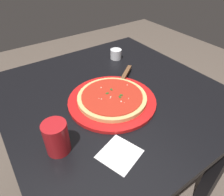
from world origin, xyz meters
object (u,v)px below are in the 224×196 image
object	(u,v)px
napkin_folded_right	(120,154)
cup_tall_drink	(56,138)
pizza	(112,97)
pizza_server	(124,77)
serving_plate	(112,101)
cup_small_sauce	(116,54)

from	to	relation	value
napkin_folded_right	cup_tall_drink	bearing A→B (deg)	-130.27
pizza	napkin_folded_right	size ratio (longest dim) A/B	2.43
pizza_server	pizza	bearing A→B (deg)	-53.67
serving_plate	pizza	xyz separation A→B (m)	(0.00, 0.00, 0.02)
serving_plate	pizza	world-z (taller)	pizza
serving_plate	cup_small_sauce	world-z (taller)	cup_small_sauce
pizza_server	cup_tall_drink	size ratio (longest dim) A/B	1.86
cup_tall_drink	serving_plate	bearing A→B (deg)	110.59
serving_plate	pizza_server	distance (m)	0.17
cup_tall_drink	pizza	bearing A→B (deg)	110.59
pizza	pizza_server	bearing A→B (deg)	126.33
pizza	serving_plate	bearing A→B (deg)	-98.69
serving_plate	napkin_folded_right	world-z (taller)	serving_plate
pizza	pizza_server	xyz separation A→B (m)	(-0.10, 0.13, -0.00)
serving_plate	cup_small_sauce	size ratio (longest dim) A/B	5.81
serving_plate	pizza	bearing A→B (deg)	81.31
serving_plate	pizza_server	world-z (taller)	pizza_server
pizza_server	napkin_folded_right	bearing A→B (deg)	-38.87
pizza_server	cup_tall_drink	xyz separation A→B (m)	(0.20, -0.41, 0.04)
cup_small_sauce	napkin_folded_right	size ratio (longest dim) A/B	0.53
pizza	napkin_folded_right	distance (m)	0.26
cup_small_sauce	cup_tall_drink	bearing A→B (deg)	-51.27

